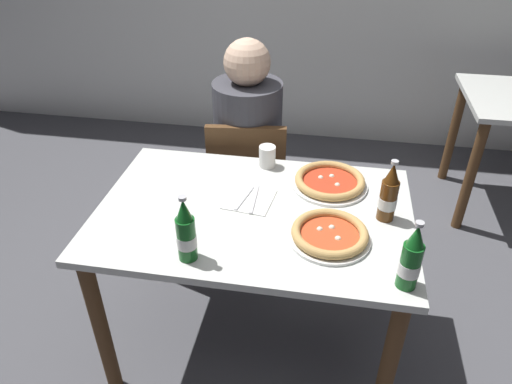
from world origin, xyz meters
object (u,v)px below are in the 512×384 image
object	(u,v)px
diner_seated	(248,160)
pizza_marinara_far	(330,234)
dining_table_main	(254,233)
paper_cup	(267,156)
beer_bottle_center	(411,260)
beer_bottle_right	(389,195)
chair_behind_table	(248,181)
beer_bottle_left	(186,233)
pizza_margherita_near	(330,182)
napkin_with_cutlery	(249,199)

from	to	relation	value
diner_seated	pizza_marinara_far	bearing A→B (deg)	-60.78
diner_seated	dining_table_main	bearing A→B (deg)	-77.40
paper_cup	beer_bottle_center	bearing A→B (deg)	-50.35
beer_bottle_right	paper_cup	bearing A→B (deg)	148.33
chair_behind_table	paper_cup	size ratio (longest dim) A/B	8.95
chair_behind_table	pizza_marinara_far	distance (m)	0.90
beer_bottle_left	paper_cup	distance (m)	0.66
dining_table_main	paper_cup	world-z (taller)	paper_cup
dining_table_main	pizza_margherita_near	world-z (taller)	pizza_margherita_near
chair_behind_table	pizza_marinara_far	xyz separation A→B (m)	(0.43, -0.74, 0.29)
dining_table_main	beer_bottle_right	size ratio (longest dim) A/B	4.86
pizza_marinara_far	beer_bottle_left	world-z (taller)	beer_bottle_left
dining_table_main	beer_bottle_left	bearing A→B (deg)	-119.04
diner_seated	beer_bottle_center	bearing A→B (deg)	-54.86
pizza_margherita_near	beer_bottle_left	size ratio (longest dim) A/B	1.26
pizza_marinara_far	chair_behind_table	bearing A→B (deg)	120.39
dining_table_main	napkin_with_cutlery	world-z (taller)	napkin_with_cutlery
dining_table_main	pizza_marinara_far	bearing A→B (deg)	-23.31
napkin_with_cutlery	pizza_margherita_near	bearing A→B (deg)	27.01
dining_table_main	beer_bottle_left	size ratio (longest dim) A/B	4.86
pizza_marinara_far	diner_seated	bearing A→B (deg)	119.22
beer_bottle_center	paper_cup	distance (m)	0.85
chair_behind_table	napkin_with_cutlery	xyz separation A→B (m)	(0.11, -0.55, 0.27)
pizza_margherita_near	beer_bottle_right	world-z (taller)	beer_bottle_right
dining_table_main	napkin_with_cutlery	bearing A→B (deg)	114.67
dining_table_main	beer_bottle_left	xyz separation A→B (m)	(-0.17, -0.30, 0.22)
dining_table_main	pizza_marinara_far	world-z (taller)	pizza_marinara_far
beer_bottle_center	beer_bottle_right	size ratio (longest dim) A/B	1.00
pizza_margherita_near	beer_bottle_center	size ratio (longest dim) A/B	1.26
napkin_with_cutlery	dining_table_main	bearing A→B (deg)	-65.33
dining_table_main	beer_bottle_right	world-z (taller)	beer_bottle_right
pizza_margherita_near	napkin_with_cutlery	distance (m)	0.34
dining_table_main	napkin_with_cutlery	distance (m)	0.14
diner_seated	beer_bottle_right	world-z (taller)	diner_seated
napkin_with_cutlery	paper_cup	distance (m)	0.28
napkin_with_cutlery	beer_bottle_right	bearing A→B (deg)	-3.35
dining_table_main	beer_bottle_center	size ratio (longest dim) A/B	4.86
diner_seated	paper_cup	distance (m)	0.41
pizza_marinara_far	beer_bottle_right	size ratio (longest dim) A/B	1.18
dining_table_main	diner_seated	size ratio (longest dim) A/B	0.99
diner_seated	beer_bottle_center	distance (m)	1.22
pizza_marinara_far	paper_cup	bearing A→B (deg)	122.37
pizza_marinara_far	beer_bottle_right	distance (m)	0.27
diner_seated	paper_cup	world-z (taller)	diner_seated
beer_bottle_left	beer_bottle_center	size ratio (longest dim) A/B	1.00
beer_bottle_left	dining_table_main	bearing A→B (deg)	60.96
diner_seated	napkin_with_cutlery	distance (m)	0.63
napkin_with_cutlery	paper_cup	world-z (taller)	paper_cup
chair_behind_table	beer_bottle_center	xyz separation A→B (m)	(0.68, -0.92, 0.37)
chair_behind_table	beer_bottle_left	world-z (taller)	beer_bottle_left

